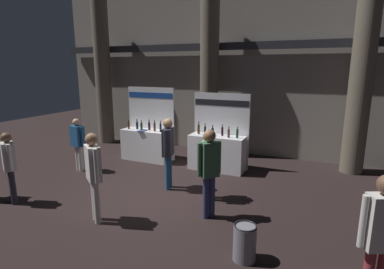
{
  "coord_description": "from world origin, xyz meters",
  "views": [
    {
      "loc": [
        3.78,
        -5.94,
        3.03
      ],
      "look_at": [
        0.77,
        0.68,
        1.41
      ],
      "focal_mm": 28.59,
      "sensor_mm": 36.0,
      "label": 1
    }
  ],
  "objects_px": {
    "visitor_2": "(94,169)",
    "exhibitor_booth_0": "(147,142)",
    "visitor_3": "(381,233)",
    "visitor_6": "(168,147)",
    "visitor_7": "(78,140)",
    "exhibitor_booth_1": "(217,150)",
    "visitor_4": "(209,166)",
    "visitor_0": "(9,162)",
    "visitor_1": "(207,160)",
    "trash_bin": "(245,242)"
  },
  "relations": [
    {
      "from": "visitor_3",
      "to": "visitor_4",
      "type": "height_order",
      "value": "visitor_4"
    },
    {
      "from": "visitor_7",
      "to": "visitor_2",
      "type": "bearing_deg",
      "value": -26.69
    },
    {
      "from": "visitor_0",
      "to": "visitor_1",
      "type": "xyz_separation_m",
      "value": [
        3.89,
        2.03,
        -0.02
      ]
    },
    {
      "from": "visitor_1",
      "to": "trash_bin",
      "type": "bearing_deg",
      "value": -153.58
    },
    {
      "from": "trash_bin",
      "to": "visitor_3",
      "type": "height_order",
      "value": "visitor_3"
    },
    {
      "from": "trash_bin",
      "to": "visitor_6",
      "type": "relative_size",
      "value": 0.34
    },
    {
      "from": "visitor_3",
      "to": "exhibitor_booth_1",
      "type": "bearing_deg",
      "value": -76.03
    },
    {
      "from": "visitor_3",
      "to": "trash_bin",
      "type": "bearing_deg",
      "value": -37.98
    },
    {
      "from": "visitor_3",
      "to": "visitor_6",
      "type": "relative_size",
      "value": 1.01
    },
    {
      "from": "visitor_0",
      "to": "visitor_7",
      "type": "relative_size",
      "value": 1.04
    },
    {
      "from": "exhibitor_booth_0",
      "to": "visitor_0",
      "type": "xyz_separation_m",
      "value": [
        -0.94,
        -4.11,
        0.35
      ]
    },
    {
      "from": "trash_bin",
      "to": "visitor_3",
      "type": "relative_size",
      "value": 0.33
    },
    {
      "from": "visitor_4",
      "to": "visitor_7",
      "type": "xyz_separation_m",
      "value": [
        -4.54,
        1.1,
        -0.17
      ]
    },
    {
      "from": "visitor_2",
      "to": "visitor_7",
      "type": "bearing_deg",
      "value": 175.79
    },
    {
      "from": "visitor_6",
      "to": "exhibitor_booth_0",
      "type": "bearing_deg",
      "value": 30.48
    },
    {
      "from": "visitor_3",
      "to": "visitor_7",
      "type": "xyz_separation_m",
      "value": [
        -7.31,
        2.56,
        -0.15
      ]
    },
    {
      "from": "visitor_4",
      "to": "visitor_7",
      "type": "height_order",
      "value": "visitor_4"
    },
    {
      "from": "visitor_1",
      "to": "visitor_2",
      "type": "distance_m",
      "value": 2.5
    },
    {
      "from": "visitor_7",
      "to": "visitor_1",
      "type": "bearing_deg",
      "value": 9.96
    },
    {
      "from": "trash_bin",
      "to": "visitor_6",
      "type": "bearing_deg",
      "value": 140.27
    },
    {
      "from": "exhibitor_booth_1",
      "to": "visitor_3",
      "type": "bearing_deg",
      "value": -50.22
    },
    {
      "from": "visitor_6",
      "to": "visitor_7",
      "type": "xyz_separation_m",
      "value": [
        -3.06,
        0.09,
        -0.15
      ]
    },
    {
      "from": "visitor_3",
      "to": "visitor_2",
      "type": "bearing_deg",
      "value": -30.4
    },
    {
      "from": "exhibitor_booth_0",
      "to": "visitor_7",
      "type": "distance_m",
      "value": 2.2
    },
    {
      "from": "visitor_2",
      "to": "exhibitor_booth_0",
      "type": "bearing_deg",
      "value": 144.89
    },
    {
      "from": "exhibitor_booth_0",
      "to": "visitor_0",
      "type": "distance_m",
      "value": 4.23
    },
    {
      "from": "visitor_6",
      "to": "visitor_2",
      "type": "bearing_deg",
      "value": 153.07
    },
    {
      "from": "visitor_2",
      "to": "visitor_1",
      "type": "bearing_deg",
      "value": 86.24
    },
    {
      "from": "visitor_6",
      "to": "exhibitor_booth_1",
      "type": "bearing_deg",
      "value": -31.74
    },
    {
      "from": "exhibitor_booth_1",
      "to": "trash_bin",
      "type": "relative_size",
      "value": 3.73
    },
    {
      "from": "visitor_2",
      "to": "visitor_4",
      "type": "bearing_deg",
      "value": 64.8
    },
    {
      "from": "exhibitor_booth_1",
      "to": "visitor_6",
      "type": "distance_m",
      "value": 2.05
    },
    {
      "from": "visitor_0",
      "to": "exhibitor_booth_1",
      "type": "bearing_deg",
      "value": 79.34
    },
    {
      "from": "exhibitor_booth_0",
      "to": "visitor_4",
      "type": "distance_m",
      "value": 4.45
    },
    {
      "from": "visitor_2",
      "to": "visitor_4",
      "type": "distance_m",
      "value": 2.25
    },
    {
      "from": "exhibitor_booth_1",
      "to": "visitor_4",
      "type": "xyz_separation_m",
      "value": [
        0.87,
        -2.9,
        0.5
      ]
    },
    {
      "from": "visitor_7",
      "to": "exhibitor_booth_0",
      "type": "bearing_deg",
      "value": 69.82
    },
    {
      "from": "visitor_0",
      "to": "visitor_7",
      "type": "xyz_separation_m",
      "value": [
        -0.28,
        2.3,
        -0.02
      ]
    },
    {
      "from": "trash_bin",
      "to": "visitor_0",
      "type": "distance_m",
      "value": 5.35
    },
    {
      "from": "visitor_0",
      "to": "visitor_3",
      "type": "xyz_separation_m",
      "value": [
        7.03,
        -0.26,
        0.13
      ]
    },
    {
      "from": "visitor_4",
      "to": "visitor_7",
      "type": "distance_m",
      "value": 4.68
    },
    {
      "from": "exhibitor_booth_0",
      "to": "visitor_2",
      "type": "distance_m",
      "value": 4.24
    },
    {
      "from": "visitor_6",
      "to": "visitor_7",
      "type": "bearing_deg",
      "value": 74.59
    },
    {
      "from": "visitor_3",
      "to": "visitor_4",
      "type": "relative_size",
      "value": 0.99
    },
    {
      "from": "exhibitor_booth_0",
      "to": "trash_bin",
      "type": "relative_size",
      "value": 3.91
    },
    {
      "from": "visitor_7",
      "to": "visitor_6",
      "type": "bearing_deg",
      "value": 11.92
    },
    {
      "from": "exhibitor_booth_0",
      "to": "visitor_6",
      "type": "height_order",
      "value": "exhibitor_booth_0"
    },
    {
      "from": "visitor_2",
      "to": "visitor_6",
      "type": "distance_m",
      "value": 2.15
    },
    {
      "from": "visitor_2",
      "to": "trash_bin",
      "type": "bearing_deg",
      "value": 36.02
    },
    {
      "from": "trash_bin",
      "to": "visitor_4",
      "type": "bearing_deg",
      "value": 133.63
    }
  ]
}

